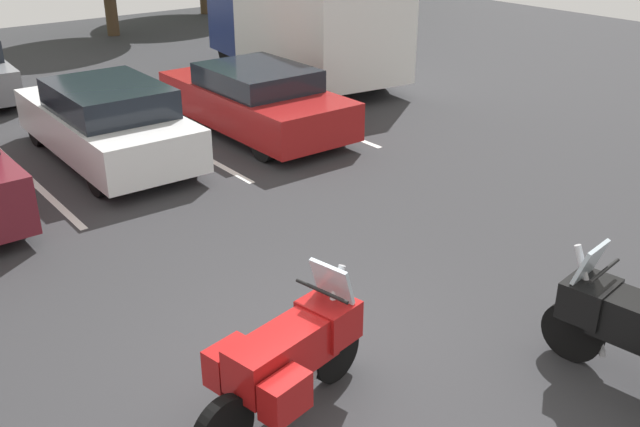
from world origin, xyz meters
TOP-DOWN VIEW (x-y plane):
  - ground at (0.00, 0.00)m, footprint 44.00×44.00m
  - motorcycle_touring at (-0.58, -0.44)m, footprint 2.08×1.01m
  - car_white at (0.83, 7.10)m, footprint 1.86×4.53m
  - car_red at (3.80, 6.85)m, footprint 1.88×4.54m
  - box_truck at (7.18, 9.74)m, footprint 3.19×6.47m

SIDE VIEW (x-z plane):
  - ground at x=0.00m, z-range -0.10..0.00m
  - motorcycle_touring at x=-0.58m, z-range -0.04..1.30m
  - car_red at x=3.80m, z-range -0.01..1.33m
  - car_white at x=0.83m, z-range -0.01..1.43m
  - box_truck at x=7.18m, z-range 0.09..3.16m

